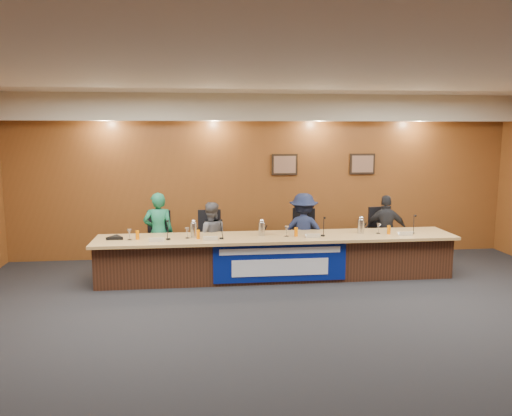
{
  "coord_description": "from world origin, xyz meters",
  "views": [
    {
      "loc": [
        -1.3,
        -5.86,
        2.52
      ],
      "look_at": [
        -0.33,
        2.65,
        1.19
      ],
      "focal_mm": 35.0,
      "sensor_mm": 36.0,
      "label": 1
    }
  ],
  "objects_px": {
    "carafe_right": "(361,226)",
    "speakerphone": "(115,238)",
    "panelist_a": "(159,233)",
    "office_chair_a": "(159,245)",
    "dais_body": "(276,258)",
    "office_chair_c": "(302,241)",
    "banner": "(280,263)",
    "office_chair_b": "(210,244)",
    "office_chair_d": "(383,239)",
    "panelist_b": "(210,237)",
    "carafe_left": "(194,230)",
    "carafe_mid": "(262,229)",
    "panelist_d": "(386,231)",
    "panelist_c": "(303,231)"
  },
  "relations": [
    {
      "from": "office_chair_c",
      "to": "carafe_right",
      "type": "distance_m",
      "value": 1.18
    },
    {
      "from": "panelist_b",
      "to": "office_chair_c",
      "type": "relative_size",
      "value": 2.63
    },
    {
      "from": "panelist_c",
      "to": "carafe_right",
      "type": "relative_size",
      "value": 5.75
    },
    {
      "from": "speakerphone",
      "to": "panelist_a",
      "type": "bearing_deg",
      "value": 40.29
    },
    {
      "from": "panelist_a",
      "to": "carafe_left",
      "type": "height_order",
      "value": "panelist_a"
    },
    {
      "from": "panelist_d",
      "to": "office_chair_c",
      "type": "relative_size",
      "value": 2.79
    },
    {
      "from": "carafe_right",
      "to": "office_chair_b",
      "type": "bearing_deg",
      "value": 165.91
    },
    {
      "from": "carafe_mid",
      "to": "office_chair_c",
      "type": "bearing_deg",
      "value": 37.64
    },
    {
      "from": "panelist_c",
      "to": "office_chair_c",
      "type": "distance_m",
      "value": 0.24
    },
    {
      "from": "panelist_a",
      "to": "office_chair_a",
      "type": "distance_m",
      "value": 0.26
    },
    {
      "from": "carafe_right",
      "to": "dais_body",
      "type": "bearing_deg",
      "value": 179.94
    },
    {
      "from": "banner",
      "to": "panelist_a",
      "type": "height_order",
      "value": "panelist_a"
    },
    {
      "from": "office_chair_b",
      "to": "panelist_a",
      "type": "bearing_deg",
      "value": -176.46
    },
    {
      "from": "carafe_left",
      "to": "speakerphone",
      "type": "relative_size",
      "value": 0.77
    },
    {
      "from": "panelist_c",
      "to": "carafe_right",
      "type": "xyz_separation_m",
      "value": [
        0.9,
        -0.55,
        0.17
      ]
    },
    {
      "from": "office_chair_c",
      "to": "banner",
      "type": "bearing_deg",
      "value": -100.19
    },
    {
      "from": "dais_body",
      "to": "panelist_c",
      "type": "distance_m",
      "value": 0.87
    },
    {
      "from": "panelist_a",
      "to": "panelist_c",
      "type": "relative_size",
      "value": 1.04
    },
    {
      "from": "office_chair_b",
      "to": "office_chair_d",
      "type": "xyz_separation_m",
      "value": [
        3.27,
        0.0,
        0.0
      ]
    },
    {
      "from": "office_chair_c",
      "to": "carafe_left",
      "type": "height_order",
      "value": "carafe_left"
    },
    {
      "from": "panelist_d",
      "to": "office_chair_a",
      "type": "relative_size",
      "value": 2.79
    },
    {
      "from": "banner",
      "to": "carafe_right",
      "type": "height_order",
      "value": "carafe_right"
    },
    {
      "from": "carafe_right",
      "to": "speakerphone",
      "type": "distance_m",
      "value": 4.18
    },
    {
      "from": "office_chair_d",
      "to": "speakerphone",
      "type": "relative_size",
      "value": 1.5
    },
    {
      "from": "panelist_b",
      "to": "office_chair_b",
      "type": "height_order",
      "value": "panelist_b"
    },
    {
      "from": "dais_body",
      "to": "carafe_left",
      "type": "height_order",
      "value": "carafe_left"
    },
    {
      "from": "panelist_c",
      "to": "carafe_left",
      "type": "relative_size",
      "value": 5.66
    },
    {
      "from": "dais_body",
      "to": "carafe_left",
      "type": "bearing_deg",
      "value": -179.53
    },
    {
      "from": "office_chair_b",
      "to": "carafe_mid",
      "type": "relative_size",
      "value": 2.09
    },
    {
      "from": "banner",
      "to": "panelist_c",
      "type": "xyz_separation_m",
      "value": [
        0.58,
        0.97,
        0.32
      ]
    },
    {
      "from": "panelist_b",
      "to": "carafe_right",
      "type": "xyz_separation_m",
      "value": [
        2.6,
        -0.55,
        0.24
      ]
    },
    {
      "from": "carafe_left",
      "to": "carafe_right",
      "type": "height_order",
      "value": "carafe_left"
    },
    {
      "from": "dais_body",
      "to": "panelist_b",
      "type": "distance_m",
      "value": 1.27
    },
    {
      "from": "carafe_mid",
      "to": "carafe_right",
      "type": "height_order",
      "value": "carafe_right"
    },
    {
      "from": "dais_body",
      "to": "office_chair_c",
      "type": "bearing_deg",
      "value": 48.1
    },
    {
      "from": "office_chair_a",
      "to": "office_chair_c",
      "type": "relative_size",
      "value": 1.0
    },
    {
      "from": "carafe_left",
      "to": "speakerphone",
      "type": "height_order",
      "value": "carafe_left"
    },
    {
      "from": "panelist_a",
      "to": "speakerphone",
      "type": "bearing_deg",
      "value": 37.45
    },
    {
      "from": "dais_body",
      "to": "panelist_a",
      "type": "height_order",
      "value": "panelist_a"
    },
    {
      "from": "office_chair_a",
      "to": "speakerphone",
      "type": "height_order",
      "value": "speakerphone"
    },
    {
      "from": "office_chair_b",
      "to": "office_chair_c",
      "type": "relative_size",
      "value": 1.0
    },
    {
      "from": "office_chair_b",
      "to": "carafe_mid",
      "type": "distance_m",
      "value": 1.14
    },
    {
      "from": "panelist_b",
      "to": "office_chair_b",
      "type": "bearing_deg",
      "value": -91.35
    },
    {
      "from": "office_chair_a",
      "to": "speakerphone",
      "type": "xyz_separation_m",
      "value": [
        -0.66,
        -0.66,
        0.3
      ]
    },
    {
      "from": "office_chair_a",
      "to": "office_chair_d",
      "type": "distance_m",
      "value": 4.19
    },
    {
      "from": "panelist_a",
      "to": "carafe_left",
      "type": "bearing_deg",
      "value": 135.27
    },
    {
      "from": "carafe_left",
      "to": "carafe_mid",
      "type": "height_order",
      "value": "carafe_left"
    },
    {
      "from": "dais_body",
      "to": "banner",
      "type": "relative_size",
      "value": 2.73
    },
    {
      "from": "panelist_a",
      "to": "carafe_right",
      "type": "xyz_separation_m",
      "value": [
        3.52,
        -0.55,
        0.15
      ]
    },
    {
      "from": "panelist_b",
      "to": "panelist_d",
      "type": "height_order",
      "value": "panelist_d"
    }
  ]
}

